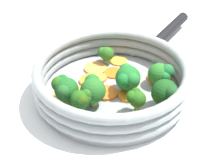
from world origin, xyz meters
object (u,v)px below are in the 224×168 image
(carrot_slice_4, at_px, (59,102))
(carrot_slice_11, at_px, (129,80))
(carrot_slice_0, at_px, (129,95))
(carrot_slice_6, at_px, (95,68))
(carrot_slice_1, at_px, (143,123))
(broccoli_floret_6, at_px, (65,88))
(carrot_slice_8, at_px, (100,78))
(carrot_slice_5, at_px, (115,73))
(broccoli_floret_5, at_px, (161,74))
(broccoli_floret_0, at_px, (128,78))
(broccoli_floret_4, at_px, (136,98))
(broccoli_floret_7, at_px, (81,100))
(carrot_slice_10, at_px, (166,101))
(skillet, at_px, (112,93))
(carrot_slice_12, at_px, (90,81))
(carrot_slice_9, at_px, (106,93))
(broccoli_floret_1, at_px, (166,93))
(carrot_slice_3, at_px, (159,78))
(carrot_slice_7, at_px, (75,91))
(mushroom_piece_0, at_px, (115,120))
(carrot_slice_2, at_px, (119,61))
(broccoli_floret_2, at_px, (92,90))
(broccoli_floret_3, at_px, (105,54))

(carrot_slice_4, height_order, carrot_slice_11, same)
(carrot_slice_0, distance_m, carrot_slice_6, 0.11)
(carrot_slice_1, xyz_separation_m, broccoli_floret_6, (-0.05, -0.14, 0.03))
(carrot_slice_8, height_order, broccoli_floret_6, broccoli_floret_6)
(carrot_slice_1, bearing_deg, carrot_slice_6, -149.50)
(carrot_slice_5, bearing_deg, broccoli_floret_5, 68.75)
(broccoli_floret_0, relative_size, broccoli_floret_4, 1.24)
(carrot_slice_0, height_order, broccoli_floret_7, broccoli_floret_7)
(carrot_slice_10, height_order, carrot_slice_11, same)
(carrot_slice_1, height_order, carrot_slice_5, carrot_slice_1)
(skillet, relative_size, carrot_slice_12, 6.24)
(broccoli_floret_4, distance_m, broccoli_floret_6, 0.12)
(carrot_slice_4, distance_m, carrot_slice_8, 0.10)
(carrot_slice_1, xyz_separation_m, carrot_slice_9, (-0.08, -0.07, 0.00))
(broccoli_floret_4, height_order, broccoli_floret_6, broccoli_floret_6)
(carrot_slice_11, bearing_deg, carrot_slice_9, -43.15)
(carrot_slice_8, xyz_separation_m, broccoli_floret_6, (0.08, -0.05, 0.03))
(broccoli_floret_1, bearing_deg, carrot_slice_11, -141.53)
(carrot_slice_3, relative_size, carrot_slice_9, 1.10)
(carrot_slice_7, relative_size, carrot_slice_8, 1.16)
(carrot_slice_3, xyz_separation_m, carrot_slice_8, (0.01, -0.12, 0.00))
(carrot_slice_12, distance_m, mushroom_piece_0, 0.13)
(skillet, xyz_separation_m, mushroom_piece_0, (0.09, 0.01, 0.01))
(skillet, distance_m, broccoli_floret_6, 0.10)
(carrot_slice_7, xyz_separation_m, carrot_slice_12, (-0.04, 0.03, -0.00))
(carrot_slice_9, bearing_deg, carrot_slice_5, 168.53)
(carrot_slice_6, bearing_deg, carrot_slice_12, -8.13)
(carrot_slice_7, bearing_deg, broccoli_floret_4, 65.46)
(carrot_slice_2, height_order, carrot_slice_9, carrot_slice_9)
(carrot_slice_2, xyz_separation_m, carrot_slice_7, (0.11, -0.08, 0.00))
(carrot_slice_2, xyz_separation_m, carrot_slice_11, (0.07, 0.02, 0.00))
(carrot_slice_10, height_order, broccoli_floret_7, broccoli_floret_7)
(carrot_slice_3, relative_size, carrot_slice_4, 1.06)
(broccoli_floret_5, height_order, broccoli_floret_7, same)
(mushroom_piece_0, bearing_deg, carrot_slice_11, 169.71)
(carrot_slice_6, distance_m, broccoli_floret_5, 0.14)
(carrot_slice_5, distance_m, broccoli_floret_1, 0.14)
(carrot_slice_7, bearing_deg, broccoli_floret_6, -17.39)
(carrot_slice_1, bearing_deg, carrot_slice_2, -165.95)
(carrot_slice_9, distance_m, broccoli_floret_2, 0.05)
(carrot_slice_5, xyz_separation_m, carrot_slice_7, (0.07, -0.07, 0.00))
(carrot_slice_6, distance_m, broccoli_floret_6, 0.13)
(carrot_slice_12, distance_m, broccoli_floret_3, 0.07)
(carrot_slice_4, relative_size, carrot_slice_9, 1.04)
(carrot_slice_3, distance_m, carrot_slice_11, 0.06)
(carrot_slice_2, xyz_separation_m, carrot_slice_10, (0.13, 0.09, 0.00))
(carrot_slice_11, height_order, broccoli_floret_5, broccoli_floret_5)
(carrot_slice_4, bearing_deg, broccoli_floret_2, 89.37)
(broccoli_floret_3, bearing_deg, carrot_slice_11, 38.92)
(carrot_slice_6, bearing_deg, carrot_slice_5, 71.35)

